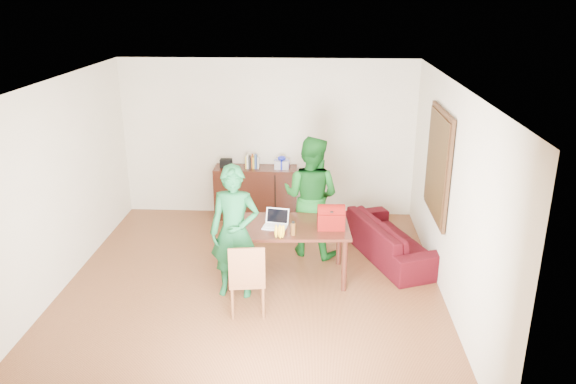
# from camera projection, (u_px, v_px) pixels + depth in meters

# --- Properties ---
(room) EXTENTS (5.20, 5.70, 2.90)m
(room) POSITION_uv_depth(u_px,v_px,m) (251.00, 193.00, 7.15)
(room) COLOR #492212
(room) RESTS_ON ground
(table) EXTENTS (1.70, 1.02, 0.77)m
(table) POSITION_uv_depth(u_px,v_px,m) (287.00, 232.00, 7.55)
(table) COLOR black
(table) RESTS_ON ground
(chair) EXTENTS (0.48, 0.46, 0.94)m
(chair) POSITION_uv_depth(u_px,v_px,m) (248.00, 292.00, 6.83)
(chair) COLOR brown
(chair) RESTS_ON ground
(person_near) EXTENTS (0.66, 0.45, 1.74)m
(person_near) POSITION_uv_depth(u_px,v_px,m) (235.00, 232.00, 7.06)
(person_near) COLOR #13562A
(person_near) RESTS_ON ground
(person_far) EXTENTS (1.07, 0.96, 1.80)m
(person_far) POSITION_uv_depth(u_px,v_px,m) (311.00, 196.00, 8.19)
(person_far) COLOR #125217
(person_far) RESTS_ON ground
(laptop) EXTENTS (0.34, 0.26, 0.22)m
(laptop) POSITION_uv_depth(u_px,v_px,m) (275.00, 225.00, 7.43)
(laptop) COLOR white
(laptop) RESTS_ON table
(bananas) EXTENTS (0.20, 0.15, 0.07)m
(bananas) POSITION_uv_depth(u_px,v_px,m) (280.00, 235.00, 7.13)
(bananas) COLOR gold
(bananas) RESTS_ON table
(bottle) EXTENTS (0.06, 0.06, 0.19)m
(bottle) POSITION_uv_depth(u_px,v_px,m) (293.00, 228.00, 7.18)
(bottle) COLOR #593314
(bottle) RESTS_ON table
(red_bag) EXTENTS (0.37, 0.22, 0.26)m
(red_bag) POSITION_uv_depth(u_px,v_px,m) (331.00, 219.00, 7.37)
(red_bag) COLOR #691007
(red_bag) RESTS_ON table
(sofa) EXTENTS (1.42, 2.08, 0.57)m
(sofa) POSITION_uv_depth(u_px,v_px,m) (390.00, 238.00, 8.30)
(sofa) COLOR #390715
(sofa) RESTS_ON ground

